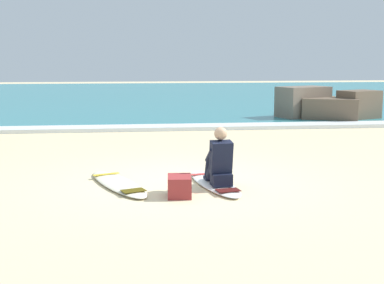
# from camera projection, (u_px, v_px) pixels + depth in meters

# --- Properties ---
(ground_plane) EXTENTS (80.00, 80.00, 0.00)m
(ground_plane) POSITION_uv_depth(u_px,v_px,m) (185.00, 183.00, 8.99)
(ground_plane) COLOR beige
(sea) EXTENTS (80.00, 28.00, 0.10)m
(sea) POSITION_uv_depth(u_px,v_px,m) (146.00, 96.00, 29.18)
(sea) COLOR teal
(sea) RESTS_ON ground
(breaking_foam) EXTENTS (80.00, 0.90, 0.11)m
(breaking_foam) POSITION_uv_depth(u_px,v_px,m) (161.00, 127.00, 15.75)
(breaking_foam) COLOR white
(breaking_foam) RESTS_ON ground
(surfboard_main) EXTENTS (0.88, 2.10, 0.08)m
(surfboard_main) POSITION_uv_depth(u_px,v_px,m) (214.00, 183.00, 8.80)
(surfboard_main) COLOR white
(surfboard_main) RESTS_ON ground
(surfer_seated) EXTENTS (0.41, 0.73, 0.95)m
(surfer_seated) POSITION_uv_depth(u_px,v_px,m) (220.00, 162.00, 8.53)
(surfer_seated) COLOR black
(surfer_seated) RESTS_ON surfboard_main
(surfboard_spare_near) EXTENTS (1.27, 2.23, 0.08)m
(surfboard_spare_near) POSITION_uv_depth(u_px,v_px,m) (118.00, 183.00, 8.79)
(surfboard_spare_near) COLOR #EFE5C6
(surfboard_spare_near) RESTS_ON ground
(rock_outcrop_distant) EXTENTS (3.52, 2.76, 1.15)m
(rock_outcrop_distant) POSITION_uv_depth(u_px,v_px,m) (324.00, 106.00, 18.01)
(rock_outcrop_distant) COLOR brown
(rock_outcrop_distant) RESTS_ON ground
(beach_bag) EXTENTS (0.40, 0.51, 0.32)m
(beach_bag) POSITION_uv_depth(u_px,v_px,m) (179.00, 186.00, 8.07)
(beach_bag) COLOR maroon
(beach_bag) RESTS_ON ground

